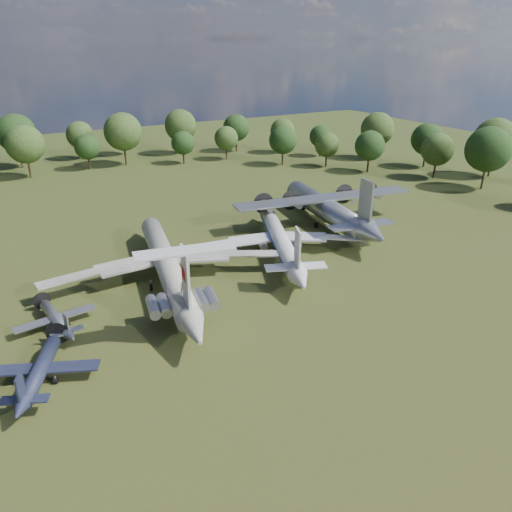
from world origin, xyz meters
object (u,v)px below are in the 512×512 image
il62_airliner (167,268)px  tu104_jet (280,242)px  an12_transport (326,212)px  small_prop_northwest (57,321)px  person_on_il62 (182,288)px  small_prop_west (40,373)px

il62_airliner → tu104_jet: il62_airliner is taller
an12_transport → small_prop_northwest: (-53.10, -14.76, -1.68)m
il62_airliner → an12_transport: 37.45m
person_on_il62 → an12_transport: bearing=-147.7°
small_prop_west → an12_transport: bearing=47.5°
an12_transport → small_prop_northwest: bearing=-155.8°
il62_airliner → tu104_jet: size_ratio=1.20×
an12_transport → person_on_il62: person_on_il62 is taller
il62_airliner → small_prop_west: 25.93m
small_prop_west → il62_airliner: bearing=62.1°
small_prop_northwest → person_on_il62: size_ratio=8.64×
small_prop_west → small_prop_northwest: small_prop_west is taller
tu104_jet → small_prop_northwest: size_ratio=2.87×
tu104_jet → an12_transport: 17.41m
il62_airliner → small_prop_west: (-20.13, -16.30, -1.13)m
an12_transport → small_prop_west: an12_transport is taller
il62_airliner → tu104_jet: 20.80m
il62_airliner → small_prop_northwest: size_ratio=3.44×
tu104_jet → person_on_il62: (-23.14, -14.34, 3.49)m
tu104_jet → person_on_il62: person_on_il62 is taller
il62_airliner → small_prop_northwest: il62_airliner is taller
tu104_jet → small_prop_west: 44.57m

